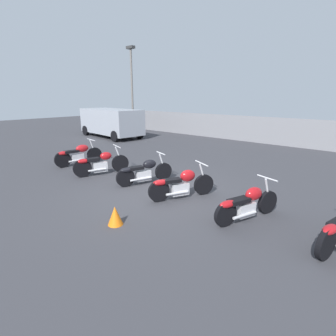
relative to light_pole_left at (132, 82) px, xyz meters
The scene contains 10 objects.
ground_plane 15.06m from the light_pole_left, 38.41° to the right, with size 60.00×60.00×0.00m, color #38383D.
fence_back 11.89m from the light_pole_left, ahead, with size 40.00×0.04×1.60m.
light_pole_left is the anchor object (origin of this frame).
motorcycle_slot_0 11.64m from the light_pole_left, 53.01° to the right, with size 0.70×2.01×1.02m.
motorcycle_slot_1 12.96m from the light_pole_left, 46.61° to the right, with size 0.92×2.00×1.02m.
motorcycle_slot_2 14.10m from the light_pole_left, 39.67° to the right, with size 0.82×1.93×0.98m.
motorcycle_slot_3 15.54m from the light_pole_left, 36.07° to the right, with size 1.05×1.86×0.98m.
motorcycle_slot_4 17.17m from the light_pole_left, 32.20° to the right, with size 0.83×1.87×0.94m.
parked_van 4.45m from the light_pole_left, 67.40° to the right, with size 5.30×2.55×1.93m.
traffic_cone_near 16.88m from the light_pole_left, 42.55° to the right, with size 0.34×0.34×0.43m.
Camera 1 is at (5.20, -5.34, 2.82)m, focal length 28.00 mm.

